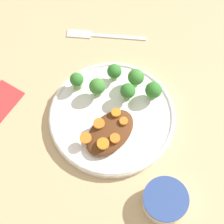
{
  "coord_description": "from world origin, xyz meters",
  "views": [
    {
      "loc": [
        0.29,
        0.24,
        0.78
      ],
      "look_at": [
        0.0,
        0.0,
        0.03
      ],
      "focal_mm": 60.0,
      "sensor_mm": 36.0,
      "label": 1
    }
  ],
  "objects": [
    {
      "name": "ground_plane",
      "position": [
        0.0,
        0.0,
        0.0
      ],
      "size": [
        4.0,
        4.0,
        0.0
      ],
      "primitive_type": "plane",
      "color": "tan"
    },
    {
      "name": "plate",
      "position": [
        0.0,
        0.0,
        0.01
      ],
      "size": [
        0.29,
        0.29,
        0.02
      ],
      "color": "white",
      "rests_on": "ground_plane"
    },
    {
      "name": "dip_bowl",
      "position": [
        0.08,
        0.21,
        0.02
      ],
      "size": [
        0.09,
        0.09,
        0.04
      ],
      "color": "white",
      "rests_on": "ground_plane"
    },
    {
      "name": "stew_mound",
      "position": [
        0.04,
        0.03,
        0.03
      ],
      "size": [
        0.13,
        0.08,
        0.02
      ],
      "primitive_type": "ellipsoid",
      "color": "#5B3319",
      "rests_on": "plate"
    },
    {
      "name": "broccoli_floret_0",
      "position": [
        -0.02,
        -0.06,
        0.05
      ],
      "size": [
        0.04,
        0.04,
        0.05
      ],
      "color": "#7FA85B",
      "rests_on": "plate"
    },
    {
      "name": "broccoli_floret_1",
      "position": [
        -0.06,
        0.0,
        0.05
      ],
      "size": [
        0.03,
        0.03,
        0.05
      ],
      "color": "#759E51",
      "rests_on": "plate"
    },
    {
      "name": "broccoli_floret_2",
      "position": [
        -0.08,
        -0.06,
        0.05
      ],
      "size": [
        0.03,
        0.03,
        0.05
      ],
      "color": "#7FA85B",
      "rests_on": "plate"
    },
    {
      "name": "broccoli_floret_3",
      "position": [
        -0.1,
        -0.01,
        0.05
      ],
      "size": [
        0.04,
        0.04,
        0.06
      ],
      "color": "#7FA85B",
      "rests_on": "plate"
    },
    {
      "name": "broccoli_floret_4",
      "position": [
        -0.1,
        0.04,
        0.05
      ],
      "size": [
        0.04,
        0.04,
        0.05
      ],
      "color": "#7FA85B",
      "rests_on": "plate"
    },
    {
      "name": "broccoli_floret_5",
      "position": [
        -0.01,
        -0.11,
        0.05
      ],
      "size": [
        0.03,
        0.03,
        0.05
      ],
      "color": "#7FA85B",
      "rests_on": "plate"
    },
    {
      "name": "carrot_slice_0",
      "position": [
        0.07,
        0.04,
        0.04
      ],
      "size": [
        0.03,
        0.03,
        0.01
      ],
      "primitive_type": "cylinder",
      "color": "orange",
      "rests_on": "stew_mound"
    },
    {
      "name": "carrot_slice_1",
      "position": [
        -0.0,
        0.01,
        0.04
      ],
      "size": [
        0.02,
        0.02,
        0.01
      ],
      "primitive_type": "cylinder",
      "color": "orange",
      "rests_on": "stew_mound"
    },
    {
      "name": "carrot_slice_2",
      "position": [
        0.04,
        0.0,
        0.04
      ],
      "size": [
        0.03,
        0.03,
        0.01
      ],
      "primitive_type": "cylinder",
      "color": "orange",
      "rests_on": "stew_mound"
    },
    {
      "name": "carrot_slice_3",
      "position": [
        0.01,
        0.04,
        0.04
      ],
      "size": [
        0.02,
        0.02,
        0.01
      ],
      "primitive_type": "cylinder",
      "color": "orange",
      "rests_on": "stew_mound"
    },
    {
      "name": "carrot_slice_4",
      "position": [
        0.09,
        0.0,
        0.04
      ],
      "size": [
        0.03,
        0.03,
        0.0
      ],
      "primitive_type": "cylinder",
      "color": "orange",
      "rests_on": "stew_mound"
    },
    {
      "name": "carrot_slice_5",
      "position": [
        0.05,
        0.05,
        0.04
      ],
      "size": [
        0.02,
        0.02,
        0.01
      ],
      "primitive_type": "cylinder",
      "color": "orange",
      "rests_on": "stew_mound"
    },
    {
      "name": "fork",
      "position": [
        -0.16,
        -0.18,
        0.0
      ],
      "size": [
        0.13,
        0.18,
        0.01
      ],
      "rotation": [
        0.0,
        0.0,
        5.31
      ],
      "color": "silver",
      "rests_on": "ground_plane"
    }
  ]
}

